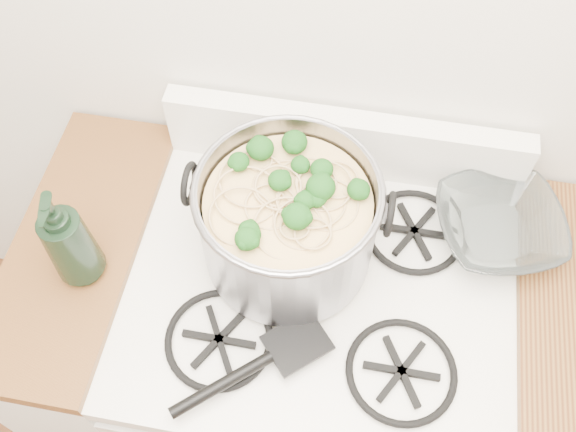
{
  "coord_description": "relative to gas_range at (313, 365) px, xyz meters",
  "views": [
    {
      "loc": [
        0.03,
        0.71,
        2.05
      ],
      "look_at": [
        -0.08,
        1.32,
        1.05
      ],
      "focal_mm": 40.0,
      "sensor_mm": 36.0,
      "label": 1
    }
  ],
  "objects": [
    {
      "name": "counter_left",
      "position": [
        -0.51,
        0.0,
        0.02
      ],
      "size": [
        0.25,
        0.65,
        0.92
      ],
      "color": "silver",
      "rests_on": "ground"
    },
    {
      "name": "glass_bowl",
      "position": [
        0.33,
        0.17,
        0.5
      ],
      "size": [
        0.12,
        0.12,
        0.02
      ],
      "primitive_type": "imported",
      "rotation": [
        0.0,
        0.0,
        0.29
      ],
      "color": "white",
      "rests_on": "gas_range"
    },
    {
      "name": "gas_range",
      "position": [
        0.0,
        0.0,
        0.0
      ],
      "size": [
        0.76,
        0.66,
        0.92
      ],
      "color": "white",
      "rests_on": "ground"
    },
    {
      "name": "bottle",
      "position": [
        -0.46,
        -0.05,
        0.61
      ],
      "size": [
        0.11,
        0.11,
        0.25
      ],
      "primitive_type": "imported",
      "rotation": [
        0.0,
        0.0,
        0.24
      ],
      "color": "black",
      "rests_on": "counter_left"
    },
    {
      "name": "stock_pot",
      "position": [
        -0.08,
        0.06,
        0.59
      ],
      "size": [
        0.37,
        0.34,
        0.23
      ],
      "color": "gray",
      "rests_on": "gas_range"
    },
    {
      "name": "spatula",
      "position": [
        -0.02,
        -0.13,
        0.5
      ],
      "size": [
        0.42,
        0.42,
        0.02
      ],
      "primitive_type": null,
      "rotation": [
        0.0,
        0.0,
        -0.85
      ],
      "color": "black",
      "rests_on": "gas_range"
    }
  ]
}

